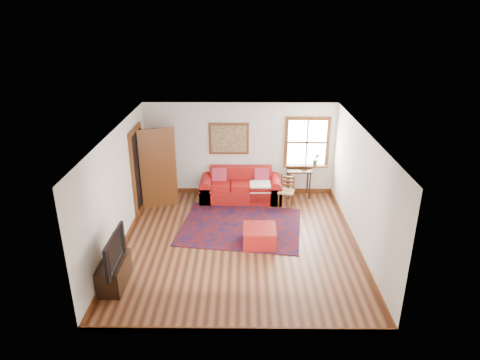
{
  "coord_description": "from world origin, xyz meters",
  "views": [
    {
      "loc": [
        0.09,
        -8.04,
        4.79
      ],
      "look_at": [
        0.01,
        0.6,
        1.25
      ],
      "focal_mm": 32.0,
      "sensor_mm": 36.0,
      "label": 1
    }
  ],
  "objects_px": {
    "red_leather_sofa": "(241,189)",
    "media_cabinet": "(114,273)",
    "red_ottoman": "(259,236)",
    "side_table": "(299,173)",
    "ladder_back_chair": "(287,190)"
  },
  "relations": [
    {
      "from": "side_table",
      "to": "ladder_back_chair",
      "type": "xyz_separation_m",
      "value": [
        -0.37,
        -0.59,
        -0.22
      ]
    },
    {
      "from": "red_ottoman",
      "to": "side_table",
      "type": "distance_m",
      "value": 2.81
    },
    {
      "from": "red_ottoman",
      "to": "ladder_back_chair",
      "type": "relative_size",
      "value": 0.85
    },
    {
      "from": "red_ottoman",
      "to": "side_table",
      "type": "relative_size",
      "value": 0.89
    },
    {
      "from": "media_cabinet",
      "to": "ladder_back_chair",
      "type": "bearing_deg",
      "value": 44.56
    },
    {
      "from": "red_leather_sofa",
      "to": "ladder_back_chair",
      "type": "bearing_deg",
      "value": -18.71
    },
    {
      "from": "red_leather_sofa",
      "to": "red_ottoman",
      "type": "bearing_deg",
      "value": -79.86
    },
    {
      "from": "red_ottoman",
      "to": "media_cabinet",
      "type": "xyz_separation_m",
      "value": [
        -2.71,
        -1.46,
        0.06
      ]
    },
    {
      "from": "media_cabinet",
      "to": "side_table",
      "type": "bearing_deg",
      "value": 46.22
    },
    {
      "from": "red_leather_sofa",
      "to": "media_cabinet",
      "type": "distance_m",
      "value": 4.44
    },
    {
      "from": "red_leather_sofa",
      "to": "side_table",
      "type": "relative_size",
      "value": 2.71
    },
    {
      "from": "red_leather_sofa",
      "to": "red_ottoman",
      "type": "height_order",
      "value": "red_leather_sofa"
    },
    {
      "from": "ladder_back_chair",
      "to": "media_cabinet",
      "type": "height_order",
      "value": "ladder_back_chair"
    },
    {
      "from": "red_leather_sofa",
      "to": "ladder_back_chair",
      "type": "relative_size",
      "value": 2.58
    },
    {
      "from": "ladder_back_chair",
      "to": "media_cabinet",
      "type": "xyz_separation_m",
      "value": [
        -3.46,
        -3.41,
        -0.19
      ]
    }
  ]
}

